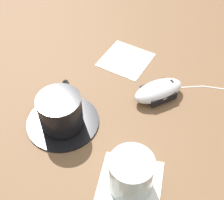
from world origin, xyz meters
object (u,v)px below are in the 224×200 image
(coffee_cup, at_px, (61,110))
(computer_mouse, at_px, (158,91))
(drinking_glass, at_px, (131,174))
(saucer, at_px, (63,121))

(coffee_cup, xyz_separation_m, computer_mouse, (-0.13, -0.18, -0.03))
(coffee_cup, height_order, drinking_glass, drinking_glass)
(coffee_cup, distance_m, computer_mouse, 0.22)
(saucer, height_order, drinking_glass, drinking_glass)
(coffee_cup, xyz_separation_m, drinking_glass, (-0.19, 0.04, -0.00))
(drinking_glass, bearing_deg, coffee_cup, -13.13)
(saucer, relative_size, drinking_glass, 1.95)
(saucer, relative_size, coffee_cup, 1.33)
(saucer, bearing_deg, coffee_cup, 125.42)
(computer_mouse, distance_m, drinking_glass, 0.23)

